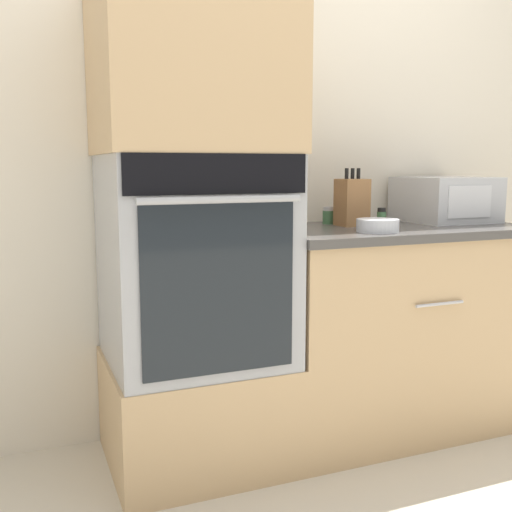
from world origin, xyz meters
The scene contains 12 objects.
ground_plane centered at (0.00, 0.00, 0.00)m, with size 12.00×12.00×0.00m, color beige.
wall_back centered at (0.00, 0.63, 1.25)m, with size 8.00×0.05×2.50m.
oven_cabinet_base centered at (-0.33, 0.30, 0.20)m, with size 0.66×0.60×0.41m.
wall_oven centered at (-0.33, 0.30, 0.79)m, with size 0.64×0.64×0.77m.
oven_cabinet_upper centered at (-0.33, 0.30, 1.49)m, with size 0.66×0.60×0.63m.
counter_unit centered at (0.56, 0.30, 0.44)m, with size 1.13×0.63×0.89m.
microwave centered at (0.89, 0.39, 0.99)m, with size 0.37×0.38×0.20m.
knife_block centered at (0.39, 0.38, 0.99)m, with size 0.12×0.11×0.24m.
bowl centered at (0.35, 0.13, 0.91)m, with size 0.16×0.16×0.05m.
condiment_jar_near centered at (0.34, 0.49, 0.92)m, with size 0.05×0.05×0.07m.
condiment_jar_mid centered at (0.50, 0.32, 0.92)m, with size 0.04×0.04×0.08m.
condiment_jar_far centered at (0.55, 0.53, 0.94)m, with size 0.04×0.04×0.11m.
Camera 1 is at (-0.94, -1.83, 1.14)m, focal length 42.00 mm.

